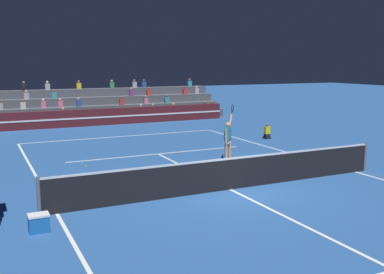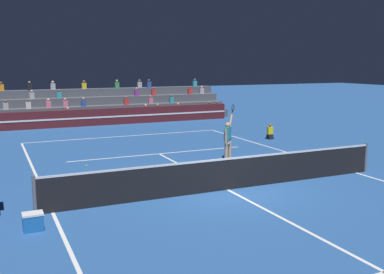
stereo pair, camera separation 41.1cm
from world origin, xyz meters
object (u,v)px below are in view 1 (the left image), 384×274
tennis_player (228,140)px  tennis_ball (86,166)px  equipment_cooler (39,223)px  ball_kid_courtside (267,133)px

tennis_player → tennis_ball: size_ratio=35.81×
tennis_ball → equipment_cooler: bearing=-111.9°
tennis_ball → ball_kid_courtside: bearing=13.3°
tennis_player → equipment_cooler: size_ratio=4.87×
ball_kid_courtside → equipment_cooler: (-12.98, -8.87, -0.10)m
ball_kid_courtside → equipment_cooler: ball_kid_courtside is taller
ball_kid_courtside → tennis_ball: 10.69m
tennis_player → tennis_ball: tennis_player is taller
tennis_player → equipment_cooler: (-7.98, -4.56, -0.76)m
equipment_cooler → tennis_ball: bearing=68.1°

